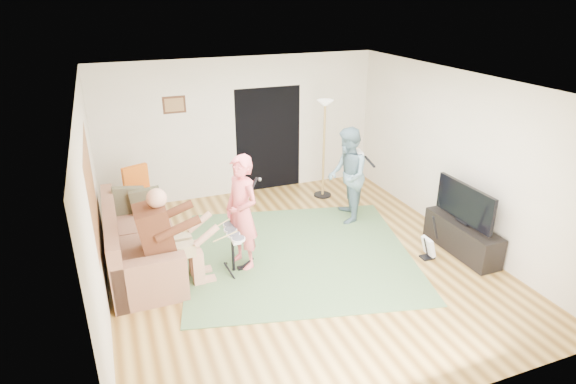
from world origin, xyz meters
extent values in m
plane|color=brown|center=(0.00, 0.00, 0.00)|extent=(6.00, 6.00, 0.00)
plane|color=white|center=(0.00, 0.00, 2.70)|extent=(6.00, 6.00, 0.00)
plane|color=#93582D|center=(-2.74, 0.20, 1.55)|extent=(0.00, 2.05, 2.05)
plane|color=black|center=(0.55, 2.99, 1.05)|extent=(2.10, 0.00, 2.10)
cube|color=#3F2314|center=(-1.25, 2.99, 1.90)|extent=(0.42, 0.03, 0.32)
cube|color=#4A6B41|center=(0.07, 0.22, 0.01)|extent=(4.08, 3.94, 0.02)
cube|color=#936249|center=(-2.20, 0.77, 0.23)|extent=(0.94, 1.88, 0.46)
cube|color=#936249|center=(-2.60, 0.77, 0.47)|extent=(0.18, 2.32, 0.94)
cube|color=#936249|center=(-2.20, 1.82, 0.33)|extent=(0.94, 0.22, 0.66)
cube|color=#936249|center=(-2.20, -0.28, 0.33)|extent=(0.94, 0.22, 0.66)
cube|color=#552A18|center=(-2.05, 0.12, 0.88)|extent=(0.41, 0.53, 0.67)
sphere|color=tan|center=(-1.98, 0.12, 1.33)|extent=(0.27, 0.27, 0.27)
cylinder|color=black|center=(-1.00, 0.12, 0.32)|extent=(0.04, 0.04, 0.60)
cube|color=white|center=(-1.00, 0.12, 0.61)|extent=(0.12, 0.60, 0.03)
imported|color=#EF676D|center=(-0.81, 0.24, 0.86)|extent=(0.62, 0.74, 1.73)
imported|color=slate|center=(1.34, 1.07, 0.85)|extent=(0.89, 1.00, 1.69)
cube|color=black|center=(1.89, -0.60, 0.01)|extent=(0.19, 0.16, 0.03)
cube|color=white|center=(1.89, -0.60, 0.20)|extent=(0.15, 0.23, 0.31)
cylinder|color=black|center=(1.97, -0.60, 0.51)|extent=(0.16, 0.04, 0.40)
cylinder|color=black|center=(1.42, 2.21, 0.02)|extent=(0.35, 0.35, 0.03)
cylinder|color=#A68547|center=(1.42, 2.21, 0.94)|extent=(0.04, 0.04, 1.83)
cone|color=white|center=(1.42, 2.21, 1.87)|extent=(0.31, 0.31, 0.12)
cube|color=tan|center=(-2.04, 2.01, 0.50)|extent=(0.60, 0.60, 0.04)
cube|color=orange|center=(-2.04, 2.22, 0.86)|extent=(0.44, 0.24, 0.46)
cube|color=black|center=(2.50, -0.62, 0.25)|extent=(0.40, 1.40, 0.50)
cube|color=black|center=(2.45, -0.62, 0.85)|extent=(0.06, 1.20, 0.58)
camera|label=1|loc=(-2.46, -5.85, 3.83)|focal=30.00mm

